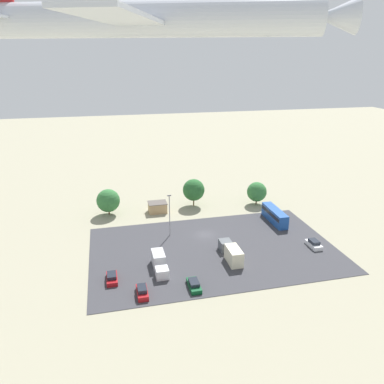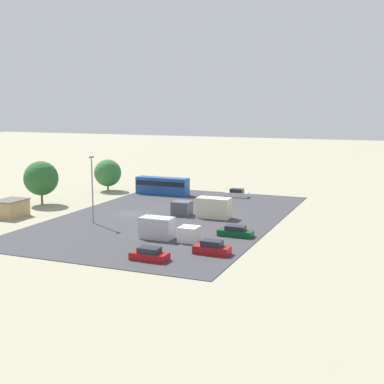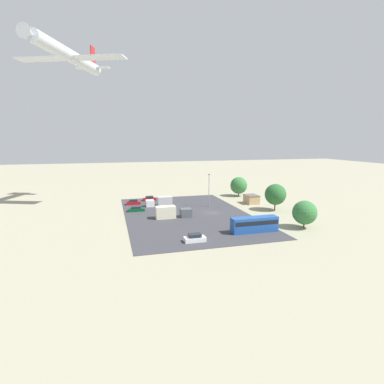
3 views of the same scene
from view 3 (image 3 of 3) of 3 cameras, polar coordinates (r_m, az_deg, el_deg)
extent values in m
plane|color=gray|center=(83.64, 3.87, -4.02)|extent=(400.00, 400.00, 0.00)
cube|color=#38383D|center=(81.59, -0.94, -4.32)|extent=(52.38, 32.89, 0.08)
cube|color=tan|center=(97.52, 11.25, -1.39)|extent=(4.73, 3.63, 2.63)
cube|color=#59514C|center=(97.26, 11.28, -0.60)|extent=(4.97, 3.87, 0.12)
cube|color=#1E4C9E|center=(67.51, 11.80, -6.07)|extent=(2.48, 10.56, 3.35)
cube|color=black|center=(67.35, 11.82, -5.58)|extent=(2.52, 10.14, 0.94)
cube|color=maroon|center=(95.69, -11.11, -2.07)|extent=(1.85, 4.33, 0.94)
cube|color=#1E232D|center=(95.52, -11.12, -1.59)|extent=(1.55, 2.43, 0.69)
cube|color=maroon|center=(101.12, -8.10, -1.36)|extent=(1.96, 4.34, 0.85)
cube|color=#1E232D|center=(100.98, -8.11, -0.95)|extent=(1.65, 2.43, 0.62)
cube|color=silver|center=(60.41, 0.54, -8.98)|extent=(1.99, 4.30, 0.92)
cube|color=#1E232D|center=(60.16, 0.54, -8.26)|extent=(1.67, 2.41, 0.67)
cube|color=#0C4723|center=(86.64, -10.58, -3.34)|extent=(1.93, 4.67, 0.82)
cube|color=#1E232D|center=(86.49, -10.60, -2.88)|extent=(1.62, 2.61, 0.60)
cube|color=silver|center=(91.89, -8.02, -2.14)|extent=(2.37, 2.43, 1.97)
cube|color=#B2B2B7|center=(92.48, -5.20, -1.74)|extent=(2.37, 4.32, 2.82)
cube|color=#4C5156|center=(78.90, -1.19, -3.96)|extent=(2.48, 2.86, 2.21)
cube|color=beige|center=(77.67, -5.06, -3.86)|extent=(2.48, 5.08, 3.15)
cylinder|color=brown|center=(109.42, 8.85, -0.35)|extent=(0.36, 0.36, 1.66)
sphere|color=#337038|center=(108.92, 8.89, 1.25)|extent=(6.06, 6.06, 6.06)
cylinder|color=brown|center=(73.96, 20.53, -5.85)|extent=(0.36, 0.36, 1.62)
sphere|color=#337038|center=(73.26, 20.66, -3.68)|extent=(5.51, 5.51, 5.51)
cylinder|color=brown|center=(89.59, 15.51, -2.63)|extent=(0.36, 0.36, 2.41)
sphere|color=#28602D|center=(88.93, 15.61, -0.44)|extent=(6.05, 6.05, 6.05)
cylinder|color=gray|center=(90.59, 3.25, 0.24)|extent=(0.20, 0.20, 9.65)
cube|color=#4C4C51|center=(89.89, 3.28, 3.39)|extent=(0.90, 0.28, 0.20)
cylinder|color=silver|center=(96.19, -22.16, 22.84)|extent=(33.03, 15.51, 3.43)
cone|color=silver|center=(80.99, -28.70, 25.01)|extent=(4.69, 4.40, 3.25)
cube|color=silver|center=(96.07, -22.14, 22.54)|extent=(15.53, 30.34, 0.36)
cube|color=silver|center=(108.89, -18.42, 21.52)|extent=(6.17, 11.04, 0.24)
cube|color=#B22323|center=(110.39, -18.39, 23.45)|extent=(2.96, 1.37, 5.45)
camera|label=1|loc=(111.07, -43.78, 17.17)|focal=35.00mm
camera|label=2|loc=(151.45, -21.05, 8.29)|focal=50.00mm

